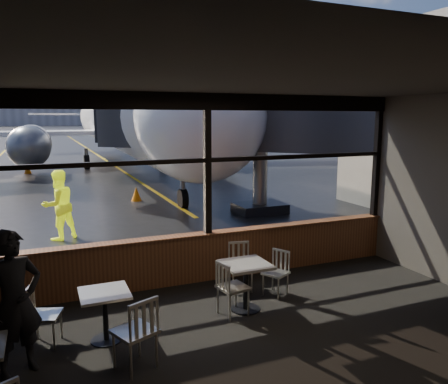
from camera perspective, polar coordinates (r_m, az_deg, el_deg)
ground_plane at (r=127.54m, az=-21.61°, el=7.61°), size 520.00×520.00×0.00m
carpet_floor at (r=6.10m, az=8.57°, el=-20.51°), size 8.00×6.00×0.01m
ceiling at (r=5.29m, az=9.54°, el=14.26°), size 8.00×6.00×0.04m
window_sill at (r=8.40m, az=-2.11°, el=-8.48°), size 8.00×0.28×0.90m
window_header at (r=7.99m, az=-2.24°, el=11.71°), size 8.00×0.18×0.30m
mullion_centre at (r=8.03m, az=-2.19°, el=3.48°), size 0.12×0.12×2.60m
mullion_right at (r=10.11m, az=19.35°, el=4.21°), size 0.12×0.12×2.60m
window_transom at (r=8.02m, az=-2.19°, el=4.19°), size 8.00×0.10×0.08m
airliner at (r=27.18m, az=-12.77°, el=14.92°), size 32.13×38.10×11.33m
jet_bridge at (r=14.48m, az=3.58°, el=7.54°), size 9.50×11.61×5.07m
cafe_table_near at (r=7.16m, az=2.85°, el=-12.26°), size 0.72×0.72×0.79m
cafe_table_mid at (r=6.46m, az=-15.22°, el=-15.43°), size 0.66×0.66×0.72m
chair_near_e at (r=7.75m, az=6.75°, el=-10.53°), size 0.59×0.59×0.80m
chair_near_w at (r=6.96m, az=1.19°, el=-12.43°), size 0.57×0.57×0.89m
chair_near_n at (r=7.91m, az=2.19°, el=-9.78°), size 0.57×0.57×0.86m
chair_mid_s at (r=5.70m, az=-11.59°, el=-17.49°), size 0.69×0.69×0.96m
chair_mid_w at (r=6.59m, az=-22.42°, el=-14.73°), size 0.59×0.59×0.85m
passenger at (r=5.87m, az=-25.61°, el=-13.00°), size 0.78×0.68×1.79m
ground_crew at (r=11.82m, az=-20.80°, el=-1.59°), size 1.08×1.00×1.78m
cone_nose at (r=16.60m, az=-11.39°, el=-0.24°), size 0.38×0.38×0.53m
cone_wing at (r=26.71m, az=-24.28°, el=2.81°), size 0.40×0.40×0.55m
hangar_mid at (r=192.51m, az=-22.17°, el=9.53°), size 38.00×15.00×10.00m
hangar_right at (r=195.84m, az=-4.04°, el=10.49°), size 50.00×20.00×12.00m
fuel_tank_c at (r=189.61m, az=-25.17°, el=8.73°), size 8.00×8.00×6.00m
treeline at (r=217.52m, az=-22.28°, el=9.72°), size 360.00×3.00×12.00m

